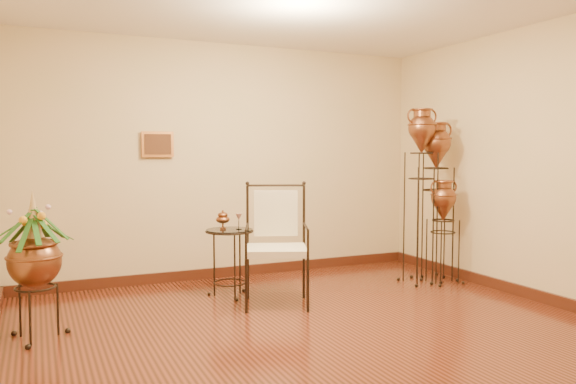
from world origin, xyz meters
name	(u,v)px	position (x,y,z in m)	size (l,w,h in m)	color
ground	(326,337)	(0.00, 0.00, 0.00)	(5.00, 5.00, 0.00)	maroon
room_shell	(325,124)	(-0.01, 0.01, 1.73)	(5.02, 5.02, 2.81)	beige
amphora_tall	(421,193)	(1.92, 1.27, 1.04)	(0.51, 0.51, 2.03)	black
amphora_mid	(436,200)	(2.15, 1.30, 0.95)	(0.47, 0.47, 1.88)	black
amphora_short	(443,231)	(2.15, 1.16, 0.60)	(0.48, 0.48, 1.21)	black
planter_urn	(34,255)	(-2.15, 0.92, 0.69)	(0.69, 0.69, 1.23)	black
armchair	(276,245)	(0.02, 1.06, 0.60)	(0.85, 0.83, 1.19)	black
side_table	(229,261)	(-0.30, 1.58, 0.37)	(0.55, 0.55, 0.89)	black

